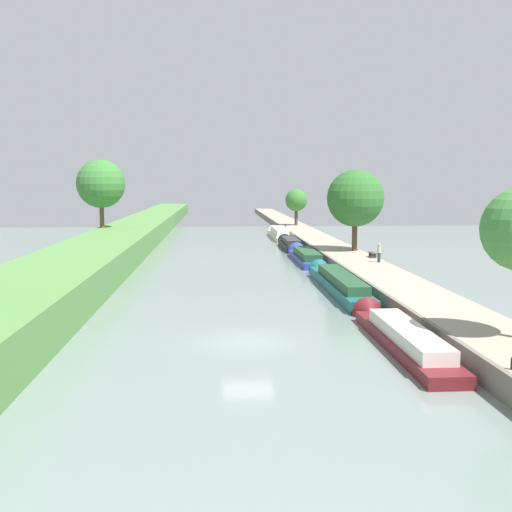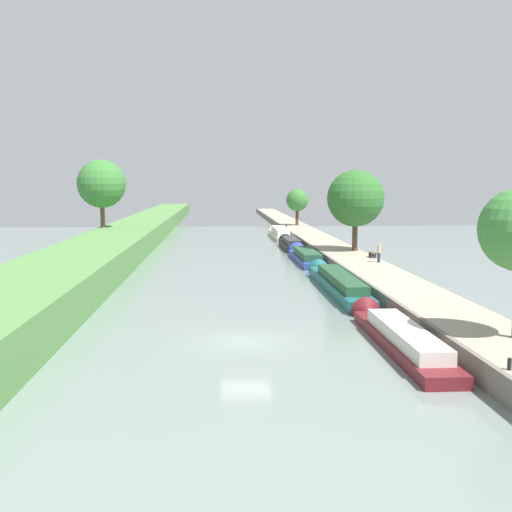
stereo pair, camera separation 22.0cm
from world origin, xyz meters
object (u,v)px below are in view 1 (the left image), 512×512
(narrowboat_maroon, at_px, (399,335))
(narrowboat_black, at_px, (290,244))
(narrowboat_teal, at_px, (338,282))
(narrowboat_blue, at_px, (305,256))
(mooring_bollard_far, at_px, (285,225))
(park_bench, at_px, (373,254))
(person_walking, at_px, (379,252))
(narrowboat_cream, at_px, (278,233))

(narrowboat_maroon, distance_m, narrowboat_black, 44.10)
(narrowboat_teal, relative_size, narrowboat_black, 1.49)
(narrowboat_blue, height_order, mooring_bollard_far, mooring_bollard_far)
(park_bench, bearing_deg, mooring_bollard_far, 95.15)
(person_walking, height_order, mooring_bollard_far, person_walking)
(narrowboat_blue, bearing_deg, park_bench, -49.10)
(narrowboat_black, relative_size, narrowboat_cream, 0.73)
(person_walking, relative_size, park_bench, 1.11)
(narrowboat_blue, xyz_separation_m, narrowboat_cream, (0.03, 26.16, 0.11))
(narrowboat_maroon, height_order, narrowboat_cream, narrowboat_cream)
(narrowboat_teal, height_order, narrowboat_cream, narrowboat_cream)
(narrowboat_blue, bearing_deg, person_walking, -62.23)
(narrowboat_black, height_order, narrowboat_cream, narrowboat_cream)
(person_walking, height_order, park_bench, person_walking)
(narrowboat_blue, distance_m, mooring_bollard_far, 32.99)
(narrowboat_maroon, bearing_deg, narrowboat_cream, 89.91)
(narrowboat_blue, distance_m, park_bench, 8.24)
(person_walking, bearing_deg, narrowboat_cream, 97.97)
(park_bench, bearing_deg, narrowboat_black, 106.47)
(narrowboat_black, bearing_deg, person_walking, -76.78)
(narrowboat_blue, height_order, narrowboat_black, narrowboat_black)
(narrowboat_blue, relative_size, park_bench, 8.74)
(narrowboat_maroon, relative_size, narrowboat_teal, 0.79)
(narrowboat_blue, relative_size, narrowboat_black, 1.17)
(narrowboat_cream, height_order, person_walking, person_walking)
(mooring_bollard_far, xyz_separation_m, park_bench, (3.52, -39.11, 0.12))
(narrowboat_teal, distance_m, park_bench, 12.03)
(narrowboat_teal, relative_size, park_bench, 11.11)
(narrowboat_maroon, bearing_deg, narrowboat_black, 90.01)
(person_walking, distance_m, park_bench, 3.43)
(narrowboat_black, height_order, park_bench, park_bench)
(narrowboat_maroon, xyz_separation_m, park_bench, (5.42, 25.73, 0.95))
(person_walking, relative_size, mooring_bollard_far, 3.69)
(narrowboat_maroon, relative_size, mooring_bollard_far, 29.10)
(narrowboat_blue, bearing_deg, mooring_bollard_far, 86.81)
(narrowboat_maroon, relative_size, narrowboat_blue, 1.00)
(narrowboat_teal, bearing_deg, narrowboat_cream, 89.89)
(narrowboat_cream, relative_size, park_bench, 10.18)
(narrowboat_maroon, relative_size, person_walking, 7.89)
(narrowboat_cream, bearing_deg, narrowboat_black, -90.42)
(narrowboat_cream, distance_m, park_bench, 32.79)
(narrowboat_blue, height_order, narrowboat_cream, narrowboat_cream)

